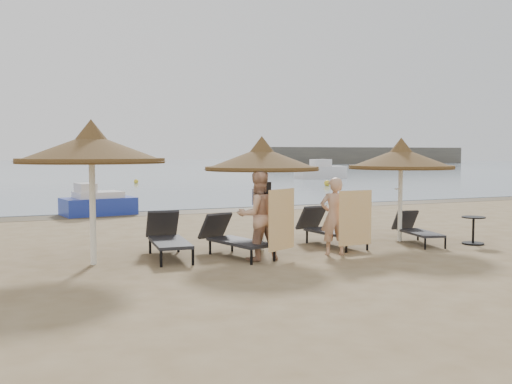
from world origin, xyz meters
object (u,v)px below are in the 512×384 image
at_px(palapa_right, 401,159).
at_px(person_left, 258,208).
at_px(lounger_far_left, 168,237).
at_px(pedal_boat, 97,203).
at_px(lounger_near_right, 328,228).
at_px(side_table, 473,231).
at_px(palapa_center, 262,159).
at_px(lounger_far_right, 416,229).
at_px(palapa_left, 91,149).
at_px(lounger_near_left, 232,237).
at_px(person_right, 334,210).

xyz_separation_m(palapa_right, person_left, (-4.03, -0.84, -0.94)).
height_order(lounger_far_left, pedal_boat, pedal_boat).
relative_size(lounger_near_right, side_table, 3.10).
relative_size(palapa_right, lounger_near_right, 1.26).
height_order(palapa_center, person_left, palapa_center).
relative_size(palapa_right, lounger_far_right, 1.47).
xyz_separation_m(palapa_left, side_table, (8.35, -0.95, -1.87)).
relative_size(lounger_near_left, side_table, 3.08).
bearing_deg(side_table, lounger_far_left, 169.68).
bearing_deg(lounger_far_left, lounger_near_right, 4.68).
relative_size(lounger_near_right, person_left, 0.97).
bearing_deg(pedal_boat, lounger_near_left, -89.97).
bearing_deg(palapa_left, person_right, -10.64).
bearing_deg(palapa_left, lounger_far_left, 11.19).
bearing_deg(lounger_far_right, palapa_right, 126.43).
relative_size(palapa_left, lounger_near_left, 1.40).
distance_m(side_table, person_right, 3.71).
bearing_deg(person_right, lounger_near_right, -96.58).
relative_size(palapa_right, lounger_near_left, 1.26).
height_order(lounger_near_right, lounger_far_right, lounger_near_right).
distance_m(lounger_near_left, person_right, 2.17).
bearing_deg(lounger_far_left, lounger_far_right, -1.15).
distance_m(side_table, person_left, 5.37).
bearing_deg(palapa_center, lounger_far_right, -8.32).
bearing_deg(palapa_center, palapa_right, -2.79).
distance_m(lounger_near_left, lounger_near_right, 2.53).
height_order(side_table, pedal_boat, pedal_boat).
height_order(palapa_center, pedal_boat, palapa_center).
distance_m(person_right, pedal_boat, 10.27).
relative_size(side_table, person_right, 0.34).
bearing_deg(lounger_far_right, person_left, -163.21).
height_order(lounger_near_left, pedal_boat, pedal_boat).
xyz_separation_m(side_table, person_left, (-5.31, 0.18, 0.72)).
relative_size(palapa_left, side_table, 4.32).
bearing_deg(lounger_near_right, pedal_boat, 108.30).
bearing_deg(palapa_center, side_table, -13.96).
xyz_separation_m(palapa_center, side_table, (4.79, -1.19, -1.66)).
bearing_deg(side_table, person_left, 178.02).
distance_m(lounger_near_right, side_table, 3.36).
xyz_separation_m(palapa_center, person_right, (1.14, -1.12, -1.03)).
bearing_deg(lounger_far_left, palapa_center, 3.18).
xyz_separation_m(palapa_center, lounger_near_right, (1.66, 0.05, -1.58)).
relative_size(palapa_left, lounger_far_right, 1.63).
bearing_deg(person_left, palapa_left, -15.09).
relative_size(palapa_left, lounger_far_left, 1.36).
distance_m(lounger_far_right, pedal_boat, 10.89).
distance_m(palapa_left, side_table, 8.61).
xyz_separation_m(palapa_right, side_table, (1.29, -1.02, -1.66)).
relative_size(palapa_center, lounger_far_left, 1.22).
bearing_deg(palapa_center, lounger_far_left, 178.40).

